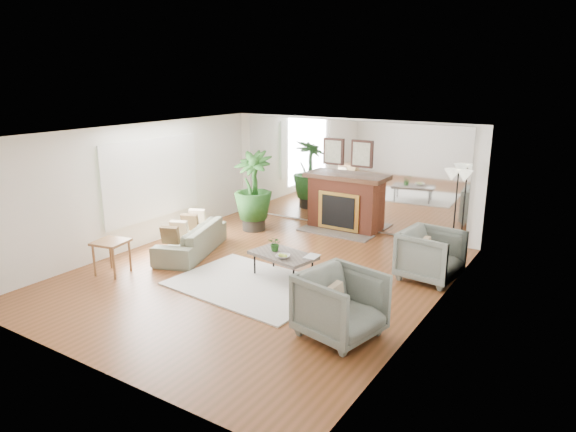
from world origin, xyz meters
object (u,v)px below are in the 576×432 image
Objects in this scene: coffee_table at (283,256)px; potted_ficus at (253,189)px; fireplace at (342,202)px; side_table at (111,246)px; sofa at (191,239)px; floor_lamp at (458,182)px; armchair_front at (341,305)px; armchair_back at (431,255)px.

potted_ficus reaches higher than coffee_table.
side_table is (-2.23, -4.58, -0.15)m from fireplace.
coffee_table is at bearing 67.34° from sofa.
sofa is 3.16× the size of side_table.
side_table is 6.56m from floor_lamp.
floor_lamp is (4.24, 0.90, 0.46)m from potted_ficus.
sofa reaches higher than coffee_table.
side_table is (-4.43, -0.13, 0.06)m from armchair_front.
sofa is 4.57m from armchair_back.
armchair_back is (2.60, -1.82, -0.22)m from fireplace.
potted_ficus reaches higher than armchair_back.
floor_lamp is at bearing -3.59° from fireplace.
side_table reaches higher than coffee_table.
fireplace reaches higher than coffee_table.
armchair_front is (4.01, -1.43, 0.16)m from sofa.
potted_ficus is (0.52, 3.52, 0.45)m from side_table.
armchair_back is 4.41m from potted_ficus.
coffee_table is 0.69× the size of potted_ficus.
side_table is at bearing -34.60° from sofa.
potted_ficus is at bearing 135.85° from coffee_table.
fireplace is at bearing 60.86° from armchair_back.
armchair_front is at bearing -40.93° from potted_ficus.
armchair_back is 0.97× the size of armchair_front.
sofa is 1.64m from side_table.
armchair_front is 1.59× the size of side_table.
coffee_table is 2.53m from armchair_back.
sofa is (-2.25, 0.13, -0.12)m from coffee_table.
armchair_front is 4.44m from side_table.
fireplace is 4.97m from armchair_front.
floor_lamp is (4.76, 4.42, 0.91)m from side_table.
coffee_table is at bearing -44.15° from potted_ficus.
fireplace is 2.03m from potted_ficus.
fireplace is 1.67× the size of coffee_table.
sofa is (-1.81, -3.01, -0.37)m from fireplace.
armchair_back reaches higher than side_table.
potted_ficus is at bearing 61.43° from armchair_front.
coffee_table is (0.44, -3.14, -0.25)m from fireplace.
side_table reaches higher than sofa.
sofa is at bearing 74.83° from side_table.
sofa is 2.07m from potted_ficus.
fireplace reaches higher than armchair_front.
fireplace is 3.18m from armchair_back.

